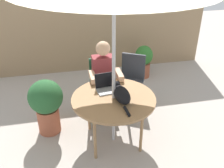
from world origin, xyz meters
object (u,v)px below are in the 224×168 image
at_px(person_seated, 104,76).
at_px(potted_plant_by_chair, 144,60).
at_px(chair_empty, 132,76).
at_px(potted_plant_near_fence, 46,103).
at_px(cat, 121,94).
at_px(patio_table, 114,101).
at_px(laptop, 107,85).
at_px(chair_occupied, 103,81).

height_order(person_seated, potted_plant_by_chair, person_seated).
height_order(chair_empty, potted_plant_near_fence, chair_empty).
xyz_separation_m(chair_empty, potted_plant_by_chair, (0.52, 0.91, -0.14)).
bearing_deg(cat, potted_plant_near_fence, 155.17).
distance_m(patio_table, chair_empty, 1.04).
relative_size(person_seated, potted_plant_by_chair, 1.79).
bearing_deg(laptop, person_seated, 84.06).
relative_size(patio_table, person_seated, 0.91).
relative_size(chair_occupied, potted_plant_by_chair, 1.30).
xyz_separation_m(person_seated, cat, (0.09, -0.74, 0.11)).
relative_size(chair_empty, cat, 1.35).
xyz_separation_m(person_seated, laptop, (-0.05, -0.44, 0.09)).
bearing_deg(person_seated, potted_plant_by_chair, 47.47).
height_order(patio_table, laptop, laptop).
bearing_deg(potted_plant_by_chair, chair_empty, -119.82).
bearing_deg(laptop, potted_plant_near_fence, 169.77).
bearing_deg(cat, chair_occupied, 95.50).
height_order(chair_empty, person_seated, person_seated).
height_order(laptop, cat, laptop).
distance_m(chair_empty, cat, 1.08).
relative_size(laptop, potted_plant_near_fence, 0.39).
height_order(person_seated, cat, person_seated).
bearing_deg(chair_empty, cat, -113.91).
bearing_deg(potted_plant_near_fence, laptop, -10.23).
bearing_deg(potted_plant_near_fence, person_seated, 17.89).
bearing_deg(potted_plant_by_chair, patio_table, -119.74).
distance_m(chair_occupied, potted_plant_by_chair, 1.43).
distance_m(chair_occupied, cat, 0.95).
distance_m(patio_table, laptop, 0.27).
xyz_separation_m(laptop, cat, (0.13, -0.30, 0.02)).
bearing_deg(chair_empty, laptop, -130.32).
bearing_deg(laptop, potted_plant_by_chair, 55.46).
xyz_separation_m(person_seated, potted_plant_by_chair, (1.04, 1.13, -0.31)).
distance_m(laptop, cat, 0.33).
bearing_deg(laptop, patio_table, -79.20).
distance_m(cat, potted_plant_near_fence, 1.12).
height_order(chair_occupied, laptop, laptop).
bearing_deg(chair_occupied, cat, -84.50).
height_order(chair_occupied, potted_plant_near_fence, chair_occupied).
bearing_deg(chair_occupied, potted_plant_by_chair, 43.17).
bearing_deg(cat, laptop, 113.80).
distance_m(chair_occupied, person_seated, 0.23).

